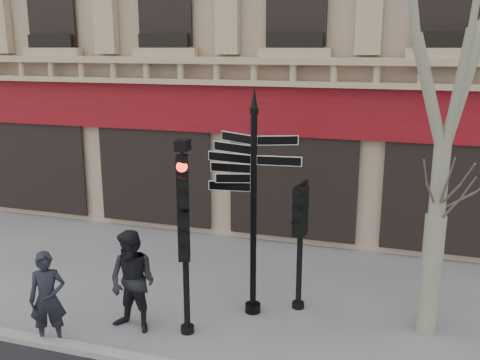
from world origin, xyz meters
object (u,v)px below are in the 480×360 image
Objects in this scene: fingerpost at (254,165)px; pedestrian_b at (133,282)px; traffic_signal_main at (184,215)px; traffic_signal_secondary at (300,224)px; pedestrian_a at (48,299)px.

fingerpost is 3.12m from pedestrian_b.
traffic_signal_main reaches higher than pedestrian_b.
fingerpost is at bearing -143.42° from traffic_signal_secondary.
traffic_signal_secondary is 4.87m from pedestrian_a.
fingerpost reaches higher than pedestrian_a.
traffic_signal_secondary is 1.48× the size of pedestrian_a.
pedestrian_b is at bearing 8.30° from pedestrian_a.
pedestrian_b reaches higher than pedestrian_a.
pedestrian_a is at bearing -175.49° from traffic_signal_main.
traffic_signal_secondary is 1.32× the size of pedestrian_b.
pedestrian_b is at bearing -138.67° from traffic_signal_secondary.
traffic_signal_main is at bearing -126.18° from fingerpost.
traffic_signal_main is 2.83m from pedestrian_a.
traffic_signal_secondary is at bearing 39.94° from pedestrian_b.
fingerpost is 1.55m from traffic_signal_secondary.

